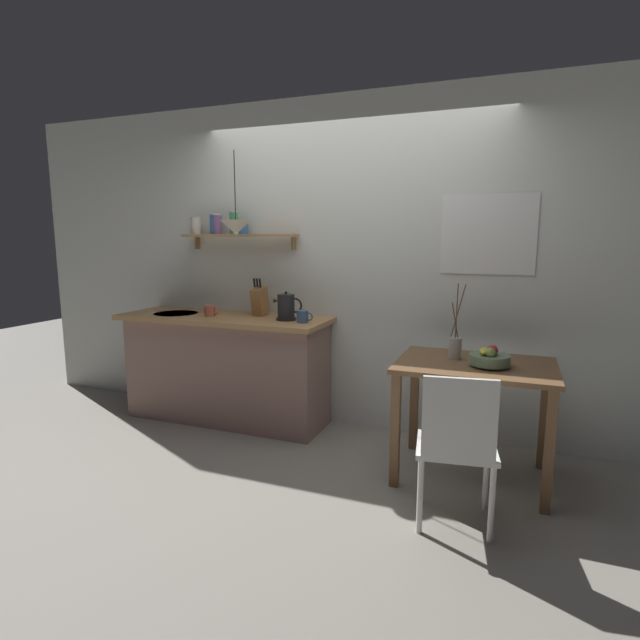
% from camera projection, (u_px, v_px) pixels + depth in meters
% --- Properties ---
extents(ground_plane, '(14.00, 14.00, 0.00)m').
position_uv_depth(ground_plane, '(320.00, 450.00, 3.78)').
color(ground_plane, gray).
extents(back_wall, '(6.80, 0.11, 2.70)m').
position_uv_depth(back_wall, '(373.00, 266.00, 4.09)').
color(back_wall, silver).
rests_on(back_wall, ground_plane).
extents(kitchen_counter, '(1.83, 0.63, 0.92)m').
position_uv_depth(kitchen_counter, '(226.00, 367.00, 4.36)').
color(kitchen_counter, gray).
rests_on(kitchen_counter, ground_plane).
extents(wall_shelf, '(1.06, 0.20, 0.33)m').
position_uv_depth(wall_shelf, '(229.00, 230.00, 4.34)').
color(wall_shelf, tan).
extents(dining_table, '(0.99, 0.73, 0.78)m').
position_uv_depth(dining_table, '(475.00, 382.00, 3.27)').
color(dining_table, brown).
rests_on(dining_table, ground_plane).
extents(dining_chair_near, '(0.48, 0.44, 0.88)m').
position_uv_depth(dining_chair_near, '(457.00, 442.00, 2.69)').
color(dining_chair_near, white).
rests_on(dining_chair_near, ground_plane).
extents(fruit_bowl, '(0.25, 0.25, 0.14)m').
position_uv_depth(fruit_bowl, '(489.00, 358.00, 3.16)').
color(fruit_bowl, slate).
rests_on(fruit_bowl, dining_table).
extents(twig_vase, '(0.10, 0.08, 0.51)m').
position_uv_depth(twig_vase, '(455.00, 346.00, 3.36)').
color(twig_vase, '#B7B2A8').
rests_on(twig_vase, dining_table).
extents(electric_kettle, '(0.25, 0.16, 0.23)m').
position_uv_depth(electric_kettle, '(286.00, 307.00, 4.04)').
color(electric_kettle, black).
rests_on(electric_kettle, kitchen_counter).
extents(knife_block, '(0.09, 0.18, 0.32)m').
position_uv_depth(knife_block, '(260.00, 301.00, 4.27)').
color(knife_block, '#9E6B3D').
rests_on(knife_block, kitchen_counter).
extents(coffee_mug_by_sink, '(0.13, 0.09, 0.09)m').
position_uv_depth(coffee_mug_by_sink, '(210.00, 311.00, 4.25)').
color(coffee_mug_by_sink, '#C6664C').
rests_on(coffee_mug_by_sink, kitchen_counter).
extents(coffee_mug_spare, '(0.13, 0.09, 0.10)m').
position_uv_depth(coffee_mug_spare, '(303.00, 316.00, 3.92)').
color(coffee_mug_spare, '#3D5B89').
rests_on(coffee_mug_spare, kitchen_counter).
extents(pendant_lamp, '(0.25, 0.25, 0.65)m').
position_uv_depth(pendant_lamp, '(236.00, 227.00, 3.97)').
color(pendant_lamp, black).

